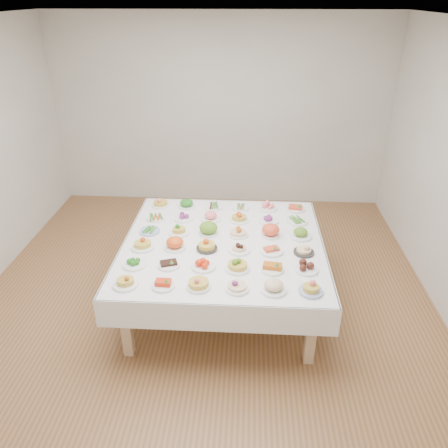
# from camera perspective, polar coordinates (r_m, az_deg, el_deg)

# --- Properties ---
(room_envelope) EXTENTS (5.02, 5.02, 2.81)m
(room_envelope) POSITION_cam_1_polar(r_m,az_deg,el_deg) (4.19, -2.88, 11.80)
(room_envelope) COLOR #99613F
(room_envelope) RESTS_ON ground
(display_table) EXTENTS (2.04, 2.04, 0.75)m
(display_table) POSITION_cam_1_polar(r_m,az_deg,el_deg) (4.48, -0.11, -3.16)
(display_table) COLOR white
(display_table) RESTS_ON ground
(dish_0) EXTENTS (0.22, 0.22, 0.12)m
(dish_0) POSITION_cam_1_polar(r_m,az_deg,el_deg) (3.89, -12.77, -7.20)
(dish_0) COLOR white
(dish_0) RESTS_ON display_table
(dish_1) EXTENTS (0.20, 0.20, 0.09)m
(dish_1) POSITION_cam_1_polar(r_m,az_deg,el_deg) (3.82, -7.93, -7.71)
(dish_1) COLOR white
(dish_1) RESTS_ON display_table
(dish_2) EXTENTS (0.21, 0.21, 0.12)m
(dish_2) POSITION_cam_1_polar(r_m,az_deg,el_deg) (3.77, -3.35, -7.59)
(dish_2) COLOR white
(dish_2) RESTS_ON display_table
(dish_3) EXTENTS (0.21, 0.21, 0.11)m
(dish_3) POSITION_cam_1_polar(r_m,az_deg,el_deg) (3.75, 1.74, -7.93)
(dish_3) COLOR white
(dish_3) RESTS_ON display_table
(dish_4) EXTENTS (0.22, 0.22, 0.14)m
(dish_4) POSITION_cam_1_polar(r_m,az_deg,el_deg) (3.75, 6.51, -7.81)
(dish_4) COLOR white
(dish_4) RESTS_ON display_table
(dish_5) EXTENTS (0.21, 0.21, 0.12)m
(dish_5) POSITION_cam_1_polar(r_m,az_deg,el_deg) (3.78, 11.29, -8.11)
(dish_5) COLOR #4C66B2
(dish_5) RESTS_ON display_table
(dish_6) EXTENTS (0.22, 0.22, 0.09)m
(dish_6) POSITION_cam_1_polar(r_m,az_deg,el_deg) (4.14, -11.62, -4.92)
(dish_6) COLOR white
(dish_6) RESTS_ON display_table
(dish_7) EXTENTS (0.21, 0.21, 0.09)m
(dish_7) POSITION_cam_1_polar(r_m,az_deg,el_deg) (4.09, -7.25, -5.08)
(dish_7) COLOR white
(dish_7) RESTS_ON display_table
(dish_8) EXTENTS (0.22, 0.22, 0.09)m
(dish_8) POSITION_cam_1_polar(r_m,az_deg,el_deg) (4.03, -2.72, -5.23)
(dish_8) COLOR white
(dish_8) RESTS_ON display_table
(dish_9) EXTENTS (0.24, 0.23, 0.14)m
(dish_9) POSITION_cam_1_polar(r_m,az_deg,el_deg) (3.99, 1.79, -5.11)
(dish_9) COLOR white
(dish_9) RESTS_ON display_table
(dish_10) EXTENTS (0.21, 0.21, 0.10)m
(dish_10) POSITION_cam_1_polar(r_m,az_deg,el_deg) (4.02, 6.35, -5.55)
(dish_10) COLOR white
(dish_10) RESTS_ON display_table
(dish_11) EXTENTS (0.21, 0.21, 0.10)m
(dish_11) POSITION_cam_1_polar(r_m,az_deg,el_deg) (4.05, 10.74, -5.46)
(dish_11) COLOR white
(dish_11) RESTS_ON display_table
(dish_12) EXTENTS (0.22, 0.22, 0.13)m
(dish_12) POSITION_cam_1_polar(r_m,az_deg,el_deg) (4.39, -10.62, -2.40)
(dish_12) COLOR white
(dish_12) RESTS_ON display_table
(dish_13) EXTENTS (0.21, 0.21, 0.12)m
(dish_13) POSITION_cam_1_polar(r_m,az_deg,el_deg) (4.34, -6.43, -2.52)
(dish_13) COLOR white
(dish_13) RESTS_ON display_table
(dish_14) EXTENTS (0.21, 0.21, 0.12)m
(dish_14) POSITION_cam_1_polar(r_m,az_deg,el_deg) (4.29, -2.26, -2.72)
(dish_14) COLOR #2B2926
(dish_14) RESTS_ON display_table
(dish_15) EXTENTS (0.21, 0.21, 0.10)m
(dish_15) POSITION_cam_1_polar(r_m,az_deg,el_deg) (4.27, 1.99, -3.06)
(dish_15) COLOR white
(dish_15) RESTS_ON display_table
(dish_16) EXTENTS (0.23, 0.23, 0.09)m
(dish_16) POSITION_cam_1_polar(r_m,az_deg,el_deg) (4.29, 6.22, -3.25)
(dish_16) COLOR white
(dish_16) RESTS_ON display_table
(dish_17) EXTENTS (0.20, 0.20, 0.11)m
(dish_17) POSITION_cam_1_polar(r_m,az_deg,el_deg) (4.31, 10.41, -3.23)
(dish_17) COLOR #2B2926
(dish_17) RESTS_ON display_table
(dish_18) EXTENTS (0.21, 0.21, 0.05)m
(dish_18) POSITION_cam_1_polar(r_m,az_deg,el_deg) (4.68, -9.67, -0.82)
(dish_18) COLOR #4C66B2
(dish_18) RESTS_ON display_table
(dish_19) EXTENTS (0.22, 0.22, 0.12)m
(dish_19) POSITION_cam_1_polar(r_m,az_deg,el_deg) (4.60, -5.92, -0.70)
(dish_19) COLOR white
(dish_19) RESTS_ON display_table
(dish_20) EXTENTS (0.20, 0.20, 0.13)m
(dish_20) POSITION_cam_1_polar(r_m,az_deg,el_deg) (4.57, -2.05, -0.64)
(dish_20) COLOR white
(dish_20) RESTS_ON display_table
(dish_21) EXTENTS (0.21, 0.21, 0.11)m
(dish_21) POSITION_cam_1_polar(r_m,az_deg,el_deg) (4.54, 1.88, -0.89)
(dish_21) COLOR white
(dish_21) RESTS_ON display_table
(dish_22) EXTENTS (0.20, 0.20, 0.12)m
(dish_22) POSITION_cam_1_polar(r_m,az_deg,el_deg) (4.55, 6.10, -0.93)
(dish_22) COLOR white
(dish_22) RESTS_ON display_table
(dish_23) EXTENTS (0.23, 0.23, 0.12)m
(dish_23) POSITION_cam_1_polar(r_m,az_deg,el_deg) (4.58, 9.97, -1.09)
(dish_23) COLOR white
(dish_23) RESTS_ON display_table
(dish_24) EXTENTS (0.20, 0.20, 0.05)m
(dish_24) POSITION_cam_1_polar(r_m,az_deg,el_deg) (4.94, -8.90, 0.86)
(dish_24) COLOR white
(dish_24) RESTS_ON display_table
(dish_25) EXTENTS (0.20, 0.20, 0.09)m
(dish_25) POSITION_cam_1_polar(r_m,az_deg,el_deg) (4.89, -5.29, 0.98)
(dish_25) COLOR white
(dish_25) RESTS_ON display_table
(dish_26) EXTENTS (0.22, 0.22, 0.11)m
(dish_26) POSITION_cam_1_polar(r_m,az_deg,el_deg) (4.86, -1.74, 1.06)
(dish_26) COLOR white
(dish_26) RESTS_ON display_table
(dish_27) EXTENTS (0.21, 0.21, 0.12)m
(dish_27) POSITION_cam_1_polar(r_m,az_deg,el_deg) (4.83, 1.99, 0.93)
(dish_27) COLOR white
(dish_27) RESTS_ON display_table
(dish_28) EXTENTS (0.23, 0.23, 0.09)m
(dish_28) POSITION_cam_1_polar(r_m,az_deg,el_deg) (4.84, 5.81, 0.63)
(dish_28) COLOR white
(dish_28) RESTS_ON display_table
(dish_29) EXTENTS (0.22, 0.22, 0.05)m
(dish_29) POSITION_cam_1_polar(r_m,az_deg,el_deg) (4.88, 9.53, 0.46)
(dish_29) COLOR white
(dish_29) RESTS_ON display_table
(dish_30) EXTENTS (0.20, 0.20, 0.12)m
(dish_30) POSITION_cam_1_polar(r_m,az_deg,el_deg) (5.22, -8.29, 2.84)
(dish_30) COLOR white
(dish_30) RESTS_ON display_table
(dish_31) EXTENTS (0.20, 0.20, 0.10)m
(dish_31) POSITION_cam_1_polar(r_m,az_deg,el_deg) (5.16, -4.91, 2.62)
(dish_31) COLOR white
(dish_31) RESTS_ON display_table
(dish_32) EXTENTS (0.21, 0.21, 0.05)m
(dish_32) POSITION_cam_1_polar(r_m,az_deg,el_deg) (5.14, -1.33, 2.37)
(dish_32) COLOR white
(dish_32) RESTS_ON display_table
(dish_33) EXTENTS (0.20, 0.20, 0.05)m
(dish_33) POSITION_cam_1_polar(r_m,az_deg,el_deg) (5.12, 2.18, 2.20)
(dish_33) COLOR white
(dish_33) RESTS_ON display_table
(dish_34) EXTENTS (0.21, 0.21, 0.09)m
(dish_34) POSITION_cam_1_polar(r_m,az_deg,el_deg) (5.12, 5.72, 2.32)
(dish_34) COLOR white
(dish_34) RESTS_ON display_table
(dish_35) EXTENTS (0.21, 0.21, 0.10)m
(dish_35) POSITION_cam_1_polar(r_m,az_deg,el_deg) (5.15, 9.31, 2.24)
(dish_35) COLOR white
(dish_35) RESTS_ON display_table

